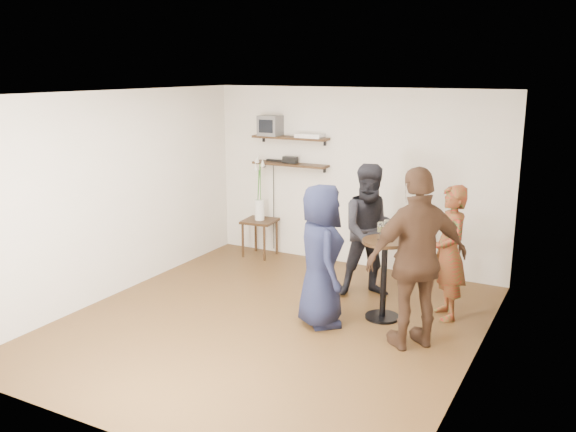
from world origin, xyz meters
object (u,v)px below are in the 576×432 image
(crt_monitor, at_px, (271,125))
(person_plaid, at_px, (450,253))
(radio, at_px, (290,160))
(side_table, at_px, (260,226))
(dvd_deck, at_px, (310,136))
(drinks_table, at_px, (384,268))
(person_dark, at_px, (372,231))
(person_brown, at_px, (417,259))
(person_navy, at_px, (321,256))

(crt_monitor, distance_m, person_plaid, 3.53)
(radio, relative_size, side_table, 0.38)
(person_plaid, bearing_deg, crt_monitor, -143.07)
(radio, xyz_separation_m, side_table, (-0.43, -0.19, -1.03))
(dvd_deck, distance_m, drinks_table, 2.72)
(drinks_table, xyz_separation_m, person_plaid, (0.65, 0.39, 0.18))
(crt_monitor, bearing_deg, dvd_deck, 0.00)
(dvd_deck, distance_m, person_dark, 1.98)
(radio, xyz_separation_m, drinks_table, (2.09, -1.64, -0.90))
(radio, height_order, person_plaid, person_plaid)
(radio, bearing_deg, crt_monitor, 180.00)
(person_brown, bearing_deg, drinks_table, -90.00)
(dvd_deck, bearing_deg, person_dark, -36.11)
(drinks_table, height_order, person_dark, person_dark)
(side_table, bearing_deg, person_dark, -20.76)
(dvd_deck, distance_m, radio, 0.50)
(person_brown, bearing_deg, person_plaid, -141.88)
(person_brown, bearing_deg, crt_monitor, -81.08)
(dvd_deck, height_order, person_brown, dvd_deck)
(radio, height_order, drinks_table, radio)
(person_brown, bearing_deg, person_dark, -96.46)
(drinks_table, relative_size, person_plaid, 0.60)
(person_plaid, distance_m, person_dark, 1.08)
(crt_monitor, height_order, radio, crt_monitor)
(crt_monitor, xyz_separation_m, radio, (0.33, 0.00, -0.50))
(crt_monitor, height_order, side_table, crt_monitor)
(side_table, xyz_separation_m, person_navy, (1.94, -1.93, 0.33))
(drinks_table, xyz_separation_m, person_navy, (-0.58, -0.48, 0.20))
(crt_monitor, distance_m, person_navy, 3.05)
(dvd_deck, bearing_deg, radio, 180.00)
(radio, xyz_separation_m, person_dark, (1.69, -0.99, -0.66))
(dvd_deck, xyz_separation_m, person_dark, (1.36, -0.99, -1.04))
(side_table, distance_m, person_brown, 3.67)
(person_navy, relative_size, person_brown, 0.85)
(drinks_table, xyz_separation_m, person_brown, (0.53, -0.54, 0.34))
(dvd_deck, bearing_deg, person_brown, -43.47)
(crt_monitor, bearing_deg, person_plaid, -22.10)
(dvd_deck, distance_m, side_table, 1.62)
(drinks_table, bearing_deg, crt_monitor, 145.95)
(dvd_deck, relative_size, person_navy, 0.25)
(side_table, bearing_deg, person_brown, -33.02)
(dvd_deck, bearing_deg, side_table, -166.16)
(side_table, distance_m, person_navy, 2.75)
(side_table, relative_size, person_brown, 0.30)
(person_dark, height_order, person_brown, person_brown)
(person_plaid, relative_size, person_dark, 0.92)
(crt_monitor, bearing_deg, person_navy, -49.05)
(crt_monitor, bearing_deg, person_dark, -26.15)
(side_table, bearing_deg, crt_monitor, 61.62)
(crt_monitor, bearing_deg, person_brown, -36.35)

